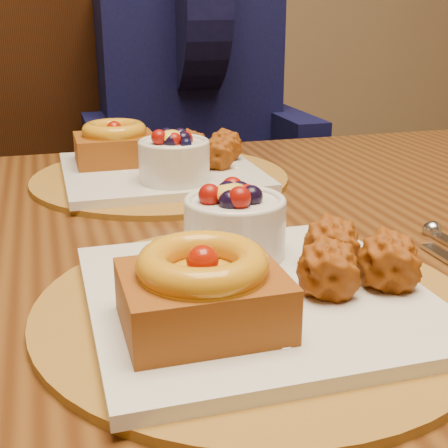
{
  "coord_description": "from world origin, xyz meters",
  "views": [
    {
      "loc": [
        -0.26,
        -0.57,
        1.0
      ],
      "look_at": [
        -0.12,
        -0.07,
        0.82
      ],
      "focal_mm": 50.0,
      "sensor_mm": 36.0,
      "label": 1
    }
  ],
  "objects_px": {
    "place_setting_near": "(251,278)",
    "place_setting_far": "(158,163)",
    "chair_far": "(129,206)",
    "dining_table": "(196,287)",
    "diner": "(188,73)"
  },
  "relations": [
    {
      "from": "chair_far",
      "to": "place_setting_near",
      "type": "bearing_deg",
      "value": -109.3
    },
    {
      "from": "dining_table",
      "to": "place_setting_near",
      "type": "relative_size",
      "value": 4.21
    },
    {
      "from": "dining_table",
      "to": "diner",
      "type": "bearing_deg",
      "value": 77.37
    },
    {
      "from": "place_setting_far",
      "to": "chair_far",
      "type": "distance_m",
      "value": 0.54
    },
    {
      "from": "dining_table",
      "to": "place_setting_far",
      "type": "height_order",
      "value": "place_setting_far"
    },
    {
      "from": "place_setting_far",
      "to": "chair_far",
      "type": "xyz_separation_m",
      "value": [
        0.02,
        0.5,
        -0.22
      ]
    },
    {
      "from": "place_setting_near",
      "to": "place_setting_far",
      "type": "bearing_deg",
      "value": 89.99
    },
    {
      "from": "place_setting_near",
      "to": "dining_table",
      "type": "bearing_deg",
      "value": 89.06
    },
    {
      "from": "diner",
      "to": "place_setting_far",
      "type": "bearing_deg",
      "value": -93.56
    },
    {
      "from": "place_setting_near",
      "to": "chair_far",
      "type": "relative_size",
      "value": 0.37
    },
    {
      "from": "chair_far",
      "to": "place_setting_far",
      "type": "bearing_deg",
      "value": -110.14
    },
    {
      "from": "dining_table",
      "to": "chair_far",
      "type": "bearing_deg",
      "value": 89.0
    },
    {
      "from": "place_setting_far",
      "to": "diner",
      "type": "relative_size",
      "value": 0.47
    },
    {
      "from": "place_setting_near",
      "to": "chair_far",
      "type": "bearing_deg",
      "value": 89.01
    },
    {
      "from": "dining_table",
      "to": "place_setting_far",
      "type": "relative_size",
      "value": 4.21
    }
  ]
}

